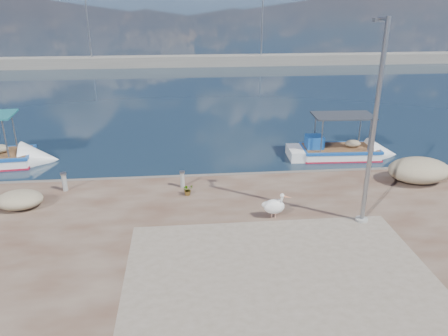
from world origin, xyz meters
TOP-DOWN VIEW (x-y plane):
  - ground at (0.00, 0.00)m, footprint 1400.00×1400.00m
  - quay_patch at (1.00, -3.00)m, footprint 9.00×7.00m
  - breakwater at (-0.00, 40.00)m, footprint 120.00×2.20m
  - boat_right at (6.53, 8.02)m, footprint 5.67×2.06m
  - pelican at (1.54, 0.75)m, footprint 1.06×0.71m
  - lamp_post at (4.65, 0.24)m, footprint 0.44×0.96m
  - bollard_near at (-1.76, 3.80)m, footprint 0.24×0.24m
  - bollard_far at (-6.62, 3.91)m, footprint 0.26×0.26m
  - potted_plant at (-1.56, 3.00)m, footprint 0.54×0.51m
  - net_pile_c at (8.43, 3.41)m, footprint 2.69×1.92m
  - net_pile_b at (-7.95, 2.48)m, footprint 1.72×1.34m

SIDE VIEW (x-z plane):
  - ground at x=0.00m, z-range 0.00..0.00m
  - boat_right at x=6.53m, z-range -1.14..1.56m
  - quay_patch at x=1.00m, z-range 0.50..0.51m
  - breakwater at x=0.00m, z-range -3.15..4.35m
  - potted_plant at x=-1.56m, z-range 0.50..0.97m
  - net_pile_b at x=-7.95m, z-range 0.50..1.17m
  - bollard_near at x=-1.76m, z-range 0.53..1.25m
  - bollard_far at x=-6.62m, z-range 0.53..1.33m
  - pelican at x=1.54m, z-range 0.47..1.48m
  - net_pile_c at x=8.43m, z-range 0.50..1.56m
  - lamp_post at x=4.65m, z-range 0.30..7.30m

